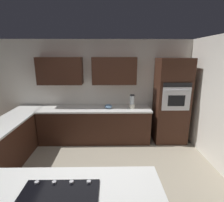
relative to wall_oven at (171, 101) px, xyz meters
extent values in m
plane|color=#9E937F|center=(1.85, 1.72, -1.08)|extent=(14.00, 14.00, 0.00)
cube|color=white|center=(1.85, -0.38, 0.22)|extent=(6.00, 0.10, 2.60)
cube|color=#381E14|center=(1.45, -0.16, 0.75)|extent=(1.10, 0.34, 0.67)
cube|color=#381E14|center=(2.80, -0.16, 0.75)|extent=(1.10, 0.34, 0.67)
cube|color=#381E14|center=(1.95, 0.00, -0.65)|extent=(2.80, 0.60, 0.86)
cube|color=silver|center=(1.95, 0.00, -0.20)|extent=(2.84, 0.64, 0.04)
cube|color=#381E14|center=(3.67, 1.17, -0.65)|extent=(0.60, 2.90, 0.86)
cube|color=#381E14|center=(0.00, 0.00, 0.00)|extent=(0.80, 0.60, 2.15)
cube|color=silver|center=(0.00, 0.31, 0.14)|extent=(0.66, 0.03, 0.56)
cube|color=black|center=(0.00, 0.32, 0.10)|extent=(0.40, 0.01, 0.26)
cube|color=black|center=(0.00, 0.31, 0.47)|extent=(0.66, 0.02, 0.11)
cylinder|color=silver|center=(0.00, 0.35, 0.36)|extent=(0.56, 0.02, 0.02)
cube|color=black|center=(2.07, 2.92, -0.17)|extent=(0.76, 0.56, 0.01)
cylinder|color=#B2B2B7|center=(1.80, 2.69, -0.15)|extent=(0.04, 0.04, 0.02)
cylinder|color=#B2B2B7|center=(1.98, 2.69, -0.15)|extent=(0.04, 0.04, 0.02)
cylinder|color=#B2B2B7|center=(2.16, 2.69, -0.15)|extent=(0.04, 0.04, 0.02)
cylinder|color=#B2B2B7|center=(2.34, 2.69, -0.15)|extent=(0.04, 0.04, 0.02)
cylinder|color=beige|center=(1.00, 0.00, -0.12)|extent=(0.15, 0.15, 0.11)
cylinder|color=silver|center=(1.00, 0.00, 0.04)|extent=(0.11, 0.11, 0.22)
cylinder|color=black|center=(1.00, 0.00, 0.17)|extent=(0.12, 0.12, 0.03)
ellipsoid|color=#668CB2|center=(1.60, 0.00, -0.12)|extent=(0.19, 0.19, 0.10)
camera|label=1|loc=(1.58, 4.23, 1.12)|focal=27.79mm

